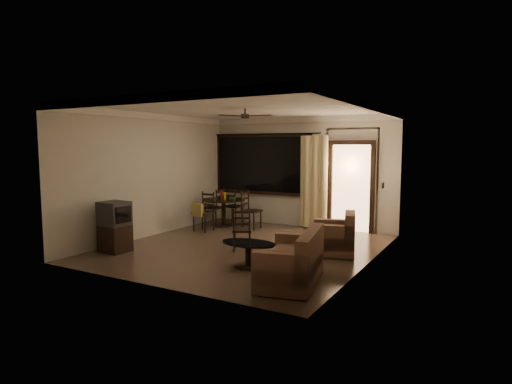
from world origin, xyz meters
The scene contains 12 objects.
ground centered at (0.00, 0.00, 0.00)m, with size 5.50×5.50×0.00m, color #7F6651.
room_shell centered at (0.59, 1.77, 1.83)m, with size 5.50×6.70×5.50m.
dining_table centered at (-1.74, 1.83, 0.55)m, with size 1.11×1.11×0.92m.
dining_chair_west centered at (-2.04, 1.85, 0.28)m, with size 0.43×0.43×0.95m.
dining_chair_east centered at (-0.91, 1.81, 0.28)m, with size 0.43×0.43×0.95m.
dining_chair_south centered at (-1.76, 0.98, 0.31)m, with size 0.43×0.49×0.95m.
dining_chair_north centered at (-1.73, 2.29, 0.28)m, with size 0.43×0.43×0.95m.
tv_cabinet centered at (-2.05, -1.54, 0.50)m, with size 0.54×0.49×0.99m.
sofa centered at (1.81, -1.61, 0.32)m, with size 1.08×1.61×0.79m.
armchair centered at (1.80, 0.36, 0.33)m, with size 0.98×0.98×0.79m.
coffee_table centered at (0.77, -1.19, 0.29)m, with size 0.98×0.59×0.43m.
side_chair centered at (0.07, -0.25, 0.25)m, with size 0.51×0.51×0.85m.
Camera 1 is at (4.37, -7.35, 2.05)m, focal length 30.00 mm.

